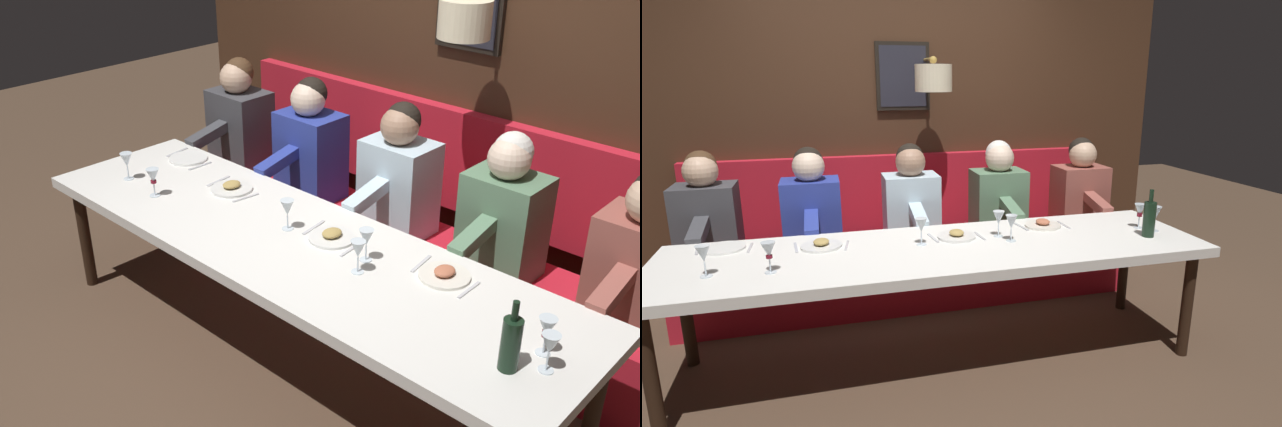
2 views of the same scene
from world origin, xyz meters
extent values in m
plane|color=#4C3828|center=(0.00, 0.00, 0.00)|extent=(12.00, 12.00, 0.00)
cube|color=silver|center=(0.00, 0.00, 0.71)|extent=(0.90, 3.18, 0.06)
cylinder|color=black|center=(-0.35, 1.49, 0.34)|extent=(0.07, 0.07, 0.68)
cylinder|color=black|center=(0.35, -1.49, 0.34)|extent=(0.07, 0.07, 0.68)
cylinder|color=black|center=(0.35, 1.49, 0.34)|extent=(0.07, 0.07, 0.68)
cube|color=red|center=(0.89, 0.00, 0.23)|extent=(0.52, 3.38, 0.45)
cube|color=#422819|center=(1.48, 0.00, 1.45)|extent=(0.10, 4.58, 2.90)
cube|color=red|center=(1.39, 0.00, 0.77)|extent=(0.10, 3.38, 0.64)
cube|color=black|center=(1.42, -0.03, 1.71)|extent=(0.04, 0.43, 0.53)
cube|color=#23232D|center=(1.40, -0.03, 1.71)|extent=(0.01, 0.37, 0.47)
cylinder|color=beige|center=(1.08, -0.21, 1.70)|extent=(0.28, 0.28, 0.20)
cube|color=#934C42|center=(0.89, -1.38, 0.73)|extent=(0.30, 0.40, 0.56)
cube|color=#934C42|center=(0.60, -1.38, 0.77)|extent=(0.33, 0.09, 0.14)
cube|color=#567A5B|center=(0.89, -0.67, 0.73)|extent=(0.30, 0.40, 0.56)
sphere|color=beige|center=(0.87, -0.67, 1.11)|extent=(0.22, 0.22, 0.22)
sphere|color=silver|center=(0.90, -0.67, 1.14)|extent=(0.20, 0.20, 0.20)
cube|color=#567A5B|center=(0.60, -0.67, 0.77)|extent=(0.33, 0.09, 0.14)
cube|color=silver|center=(0.89, 0.02, 0.73)|extent=(0.30, 0.40, 0.56)
sphere|color=#A37A60|center=(0.87, 0.02, 1.11)|extent=(0.22, 0.22, 0.22)
sphere|color=black|center=(0.90, 0.02, 1.14)|extent=(0.20, 0.20, 0.20)
cube|color=silver|center=(0.60, 0.02, 0.77)|extent=(0.33, 0.09, 0.14)
cube|color=#283893|center=(0.89, 0.73, 0.73)|extent=(0.30, 0.40, 0.56)
sphere|color=beige|center=(0.87, 0.73, 1.11)|extent=(0.22, 0.22, 0.22)
sphere|color=black|center=(0.90, 0.73, 1.14)|extent=(0.20, 0.20, 0.20)
cube|color=#283893|center=(0.60, 0.73, 0.77)|extent=(0.33, 0.09, 0.14)
cube|color=#3D3D42|center=(0.89, 1.42, 0.73)|extent=(0.30, 0.40, 0.56)
sphere|color=#D1A889|center=(0.87, 1.42, 1.11)|extent=(0.22, 0.22, 0.22)
sphere|color=#4C331E|center=(0.90, 1.42, 1.14)|extent=(0.20, 0.20, 0.20)
cube|color=#3D3D42|center=(0.60, 1.42, 0.77)|extent=(0.33, 0.09, 0.14)
cylinder|color=silver|center=(0.15, -0.14, 0.75)|extent=(0.24, 0.24, 0.01)
ellipsoid|color=#AD8E4C|center=(0.15, -0.14, 0.77)|extent=(0.11, 0.09, 0.04)
cube|color=silver|center=(0.13, -0.28, 0.74)|extent=(0.17, 0.03, 0.01)
cube|color=silver|center=(0.17, 0.01, 0.74)|extent=(0.18, 0.04, 0.01)
cylinder|color=white|center=(0.29, 1.22, 0.75)|extent=(0.24, 0.24, 0.01)
cube|color=silver|center=(0.27, 1.08, 0.74)|extent=(0.17, 0.02, 0.01)
cube|color=silver|center=(0.31, 1.37, 0.74)|extent=(0.18, 0.04, 0.01)
cylinder|color=silver|center=(0.18, 0.68, 0.75)|extent=(0.24, 0.24, 0.01)
ellipsoid|color=#AD8E4C|center=(0.18, 0.68, 0.77)|extent=(0.11, 0.09, 0.04)
cube|color=silver|center=(0.16, 0.53, 0.74)|extent=(0.17, 0.04, 0.01)
cube|color=silver|center=(0.20, 0.82, 0.74)|extent=(0.18, 0.03, 0.01)
cylinder|color=silver|center=(0.23, -0.76, 0.75)|extent=(0.24, 0.24, 0.01)
ellipsoid|color=#B76647|center=(0.23, -0.76, 0.77)|extent=(0.11, 0.09, 0.04)
cube|color=silver|center=(0.21, -0.90, 0.74)|extent=(0.17, 0.02, 0.01)
cube|color=silver|center=(0.25, -0.61, 0.74)|extent=(0.18, 0.04, 0.01)
cylinder|color=silver|center=(-0.14, 1.24, 0.74)|extent=(0.06, 0.06, 0.00)
cylinder|color=silver|center=(-0.14, 1.24, 0.78)|extent=(0.01, 0.01, 0.07)
cone|color=silver|center=(-0.14, 1.24, 0.86)|extent=(0.07, 0.07, 0.08)
cylinder|color=silver|center=(-0.06, -1.41, 0.74)|extent=(0.06, 0.06, 0.00)
cylinder|color=silver|center=(-0.06, -1.41, 0.78)|extent=(0.01, 0.01, 0.07)
cone|color=silver|center=(-0.06, -1.41, 0.86)|extent=(0.07, 0.07, 0.08)
cylinder|color=silver|center=(-0.01, -0.44, 0.74)|extent=(0.06, 0.06, 0.00)
cylinder|color=silver|center=(-0.01, -0.44, 0.78)|extent=(0.01, 0.01, 0.07)
cone|color=silver|center=(-0.01, -0.44, 0.86)|extent=(0.07, 0.07, 0.08)
cylinder|color=silver|center=(0.07, 0.10, 0.74)|extent=(0.06, 0.06, 0.00)
cylinder|color=silver|center=(0.07, 0.10, 0.78)|extent=(0.01, 0.01, 0.07)
cone|color=silver|center=(0.07, 0.10, 0.86)|extent=(0.07, 0.07, 0.08)
cylinder|color=silver|center=(0.03, -1.36, 0.74)|extent=(0.06, 0.06, 0.00)
cylinder|color=silver|center=(0.03, -1.36, 0.78)|extent=(0.01, 0.01, 0.07)
cone|color=silver|center=(0.03, -1.36, 0.86)|extent=(0.07, 0.07, 0.08)
cylinder|color=maroon|center=(0.03, -1.36, 0.83)|extent=(0.03, 0.03, 0.03)
cylinder|color=silver|center=(0.10, -0.40, 0.74)|extent=(0.06, 0.06, 0.00)
cylinder|color=silver|center=(0.10, -0.40, 0.78)|extent=(0.01, 0.01, 0.07)
cone|color=silver|center=(0.10, -0.40, 0.86)|extent=(0.07, 0.07, 0.08)
cylinder|color=silver|center=(-0.17, 0.93, 0.74)|extent=(0.06, 0.06, 0.00)
cylinder|color=silver|center=(-0.17, 0.93, 0.78)|extent=(0.01, 0.01, 0.07)
cone|color=silver|center=(-0.17, 0.93, 0.86)|extent=(0.07, 0.07, 0.08)
cylinder|color=maroon|center=(-0.17, 0.93, 0.83)|extent=(0.03, 0.03, 0.02)
cylinder|color=black|center=(-0.15, -1.30, 0.85)|extent=(0.08, 0.08, 0.22)
cylinder|color=black|center=(-0.15, -1.30, 1.00)|extent=(0.03, 0.03, 0.08)
camera|label=1|loc=(-2.19, -2.27, 2.48)|focal=40.40mm
camera|label=2|loc=(-2.78, 0.63, 1.71)|focal=28.60mm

